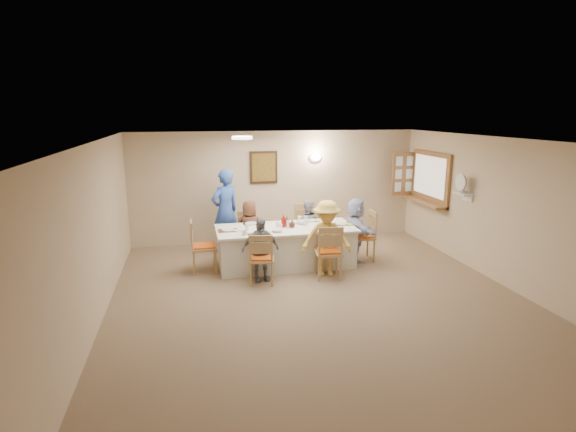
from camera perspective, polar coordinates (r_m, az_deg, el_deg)
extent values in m
plane|color=brown|center=(7.30, 3.98, -10.44)|extent=(7.00, 7.00, 0.00)
plane|color=#C2AB8B|center=(10.23, -1.46, 3.76)|extent=(6.50, 0.00, 6.50)
plane|color=#C2AB8B|center=(3.87, 19.50, -13.16)|extent=(6.50, 0.00, 6.50)
plane|color=#C2AB8B|center=(6.75, -23.34, -2.26)|extent=(0.00, 7.00, 7.00)
plane|color=#C2AB8B|center=(8.41, 25.88, 0.37)|extent=(0.00, 7.00, 7.00)
plane|color=white|center=(6.71, 4.33, 9.54)|extent=(7.00, 7.00, 0.00)
cube|color=#3B2314|center=(10.09, -3.13, 6.19)|extent=(0.62, 0.04, 0.72)
cube|color=black|center=(10.06, -3.10, 6.17)|extent=(0.52, 0.02, 0.62)
ellipsoid|color=white|center=(10.30, 3.54, 7.44)|extent=(0.26, 0.09, 0.18)
cylinder|color=white|center=(7.98, -5.86, 9.86)|extent=(0.36, 0.36, 0.05)
cube|color=olive|center=(10.30, 17.64, 4.61)|extent=(0.06, 1.50, 1.15)
cube|color=olive|center=(10.33, 16.86, 1.73)|extent=(0.30, 1.50, 0.05)
cube|color=olive|center=(10.84, 14.45, 5.21)|extent=(0.55, 0.04, 1.00)
cube|color=white|center=(9.14, 21.36, 2.68)|extent=(0.22, 0.36, 0.03)
cube|color=silver|center=(8.66, -0.29, -3.90)|extent=(2.64, 1.12, 0.76)
imported|color=#53311F|center=(9.15, -4.87, -1.63)|extent=(0.72, 0.59, 1.18)
imported|color=#A4A2B8|center=(9.38, 2.41, -1.35)|extent=(0.58, 0.46, 1.14)
imported|color=gray|center=(7.86, -3.52, -4.26)|extent=(0.75, 0.48, 1.14)
imported|color=#F6C857|center=(8.09, 4.90, -2.86)|extent=(1.07, 0.81, 1.39)
imported|color=#B5BAE3|center=(8.99, 8.60, -1.72)|extent=(1.22, 0.49, 1.27)
imported|color=#3157B8|center=(9.49, -7.98, 0.63)|extent=(1.01, 0.98, 1.77)
cube|color=#472B19|center=(8.05, -3.83, -2.41)|extent=(0.36, 0.27, 0.01)
cylinder|color=white|center=(8.05, -3.83, -2.34)|extent=(0.23, 0.23, 0.01)
cube|color=yellow|center=(8.03, -2.51, -2.38)|extent=(0.14, 0.14, 0.01)
cube|color=#472B19|center=(8.31, 4.38, -1.92)|extent=(0.33, 0.25, 0.01)
cylinder|color=white|center=(8.31, 4.38, -1.86)|extent=(0.26, 0.26, 0.02)
cube|color=yellow|center=(8.32, 5.66, -1.89)|extent=(0.14, 0.14, 0.01)
cube|color=#472B19|center=(8.86, -4.66, -0.98)|extent=(0.33, 0.24, 0.01)
cylinder|color=white|center=(8.86, -4.66, -0.92)|extent=(0.25, 0.25, 0.02)
cube|color=yellow|center=(8.83, -3.46, -0.96)|extent=(0.13, 0.13, 0.01)
cube|color=#472B19|center=(9.09, 2.85, -0.58)|extent=(0.35, 0.26, 0.01)
cylinder|color=white|center=(9.09, 2.85, -0.52)|extent=(0.25, 0.25, 0.02)
cube|color=yellow|center=(9.09, 4.02, -0.56)|extent=(0.13, 0.13, 0.01)
cube|color=#472B19|center=(8.40, -7.64, -1.84)|extent=(0.37, 0.27, 0.01)
cylinder|color=white|center=(8.40, -7.64, -1.77)|extent=(0.23, 0.23, 0.01)
cube|color=yellow|center=(8.37, -6.39, -1.82)|extent=(0.15, 0.15, 0.01)
cube|color=#472B19|center=(8.86, 6.81, -1.04)|extent=(0.37, 0.28, 0.01)
cylinder|color=white|center=(8.85, 6.81, -0.97)|extent=(0.23, 0.23, 0.01)
cube|color=yellow|center=(8.87, 8.02, -1.01)|extent=(0.15, 0.15, 0.01)
imported|color=white|center=(8.08, -5.55, -2.12)|extent=(0.16, 0.16, 0.08)
imported|color=white|center=(9.10, 1.50, -0.29)|extent=(0.11, 0.11, 0.09)
imported|color=white|center=(8.26, -1.41, -1.82)|extent=(0.21, 0.21, 0.05)
imported|color=white|center=(8.84, 1.79, -0.77)|extent=(0.28, 0.28, 0.07)
imported|color=#A8130E|center=(8.55, -0.58, -0.60)|extent=(0.15, 0.15, 0.25)
imported|color=#3F1B10|center=(8.62, -0.14, -0.68)|extent=(0.16, 0.16, 0.20)
imported|color=#3F1B10|center=(8.55, 0.52, -0.97)|extent=(0.13, 0.13, 0.15)
cylinder|color=silver|center=(8.56, -1.34, -1.07)|extent=(0.06, 0.06, 0.09)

